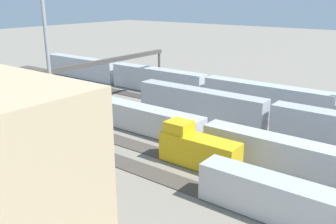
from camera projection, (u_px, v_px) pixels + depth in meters
name	position (u px, v px, depth m)	size (l,w,h in m)	color
ground_plane	(198.00, 131.00, 55.67)	(400.00, 400.00, 0.00)	gray
track_bed_0	(242.00, 108.00, 67.07)	(140.00, 2.80, 0.12)	#4C443D
track_bed_1	(229.00, 115.00, 63.26)	(140.00, 2.80, 0.12)	#3D3833
track_bed_2	(214.00, 122.00, 59.46)	(140.00, 2.80, 0.12)	#4C443D
track_bed_3	(198.00, 131.00, 55.65)	(140.00, 2.80, 0.12)	#4C443D
track_bed_4	(179.00, 141.00, 51.85)	(140.00, 2.80, 0.12)	#3D3833
track_bed_5	(157.00, 152.00, 48.04)	(140.00, 2.80, 0.12)	#4C443D
track_bed_6	(131.00, 166.00, 44.23)	(140.00, 2.80, 0.12)	#4C443D
train_on_track_0	(265.00, 98.00, 63.82)	(119.80, 3.00, 5.00)	silver
train_on_track_5	(197.00, 149.00, 43.78)	(10.00, 3.00, 5.00)	gold
train_on_track_2	(270.00, 118.00, 53.40)	(47.20, 3.00, 5.00)	#B7BABF
train_on_track_4	(196.00, 132.00, 49.57)	(90.60, 3.00, 4.40)	#1E6B9E
signal_gantry	(100.00, 67.00, 65.39)	(0.70, 35.00, 8.80)	#4C4742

